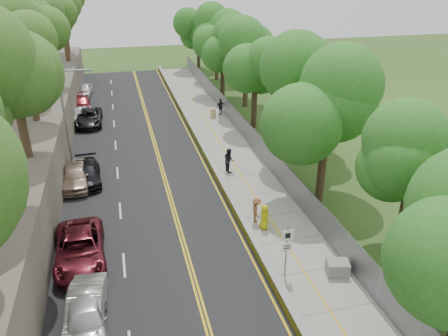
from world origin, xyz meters
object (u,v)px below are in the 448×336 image
Objects in this scene: streetlight at (67,113)px; person_far at (221,107)px; car_0 at (85,318)px; painter_0 at (264,217)px; signpost at (287,246)px; concrete_block at (337,268)px; construction_barrel at (213,113)px; car_1 at (86,309)px; car_2 at (80,249)px.

streetlight reaches higher than person_far.
painter_0 is at bearing 26.72° from car_0.
signpost reaches higher than concrete_block.
signpost reaches higher than person_far.
person_far reaches higher than concrete_block.
concrete_block is 12.85m from car_0.
car_1 is at bearing -114.01° from construction_barrel.
car_2 is 26.88m from person_far.
car_2 is at bearing 161.18° from concrete_block.
streetlight reaches higher than signpost.
car_0 is at bearing -84.95° from car_1.
car_2 is at bearing 83.28° from painter_0.
car_0 is 1.04× the size of car_1.
painter_0 is at bearing 32.59° from car_1.
construction_barrel is at bearing 71.04° from car_1.
signpost is at bearing 165.18° from painter_0.
person_far is at bearing 69.81° from car_1.
person_far is at bearing -16.80° from painter_0.
car_2 is (-10.52, 4.00, -1.12)m from signpost.
painter_0 is at bearing 60.69° from person_far.
concrete_block is (2.76, -0.53, -1.53)m from signpost.
car_0 is 2.58× the size of person_far.
construction_barrel is at bearing 91.38° from concrete_block.
concrete_block is 0.20× the size of car_2.
person_far is at bearing 83.38° from signpost.
streetlight is at bearing 99.72° from car_1.
car_0 reaches higher than construction_barrel.
concrete_block is at bearing -21.19° from car_2.
concrete_block is 14.04m from car_2.
concrete_block is (0.65, -26.98, -0.10)m from construction_barrel.
car_0 is (-12.81, -0.92, 0.40)m from concrete_block.
car_0 reaches higher than concrete_block.
streetlight is 18.91m from car_0.
concrete_block is at bearing 66.84° from person_far.
concrete_block is at bearing -88.62° from construction_barrel.
construction_barrel is at bearing 63.12° from car_0.
car_0 is 0.60m from car_1.
signpost is 11.32m from car_2.
car_1 reaches higher than concrete_block.
signpost is at bearing -23.19° from car_2.
car_1 is at bearing -85.32° from streetlight.
car_0 is at bearing -113.55° from construction_barrel.
painter_0 is (0.40, 4.60, -1.08)m from signpost.
signpost reaches higher than car_1.
signpost is at bearing 169.21° from concrete_block.
construction_barrel is at bearing -14.32° from painter_0.
signpost reaches higher than car_0.
construction_barrel is 0.21× the size of car_0.
streetlight reaches higher than concrete_block.
person_far is at bearing 61.89° from car_0.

